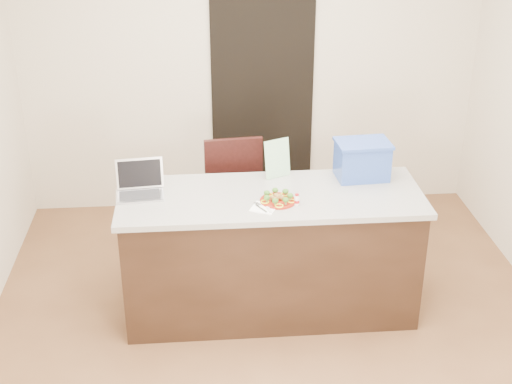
{
  "coord_description": "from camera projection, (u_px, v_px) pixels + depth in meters",
  "views": [
    {
      "loc": [
        -0.46,
        -4.04,
        3.03
      ],
      "look_at": [
        -0.11,
        0.2,
        0.97
      ],
      "focal_mm": 50.0,
      "sensor_mm": 36.0,
      "label": 1
    }
  ],
  "objects": [
    {
      "name": "fork",
      "position": [
        261.0,
        206.0,
        4.62
      ],
      "size": [
        0.07,
        0.16,
        0.0
      ],
      "rotation": [
        0.0,
        0.0,
        0.5
      ],
      "color": "#B3B3B7",
      "rests_on": "napkin"
    },
    {
      "name": "plate",
      "position": [
        278.0,
        201.0,
        4.7
      ],
      "size": [
        0.24,
        0.24,
        0.02
      ],
      "rotation": [
        0.0,
        0.0,
        -0.41
      ],
      "color": "maroon",
      "rests_on": "island"
    },
    {
      "name": "knife",
      "position": [
        269.0,
        208.0,
        4.6
      ],
      "size": [
        0.03,
        0.18,
        0.01
      ],
      "rotation": [
        0.0,
        0.0,
        0.2
      ],
      "color": "silver",
      "rests_on": "napkin"
    },
    {
      "name": "blue_box",
      "position": [
        362.0,
        160.0,
        4.99
      ],
      "size": [
        0.39,
        0.29,
        0.27
      ],
      "rotation": [
        0.0,
        0.0,
        0.06
      ],
      "color": "#2C4AA1",
      "rests_on": "island"
    },
    {
      "name": "doorway",
      "position": [
        262.0,
        101.0,
        6.32
      ],
      "size": [
        0.9,
        0.02,
        2.0
      ],
      "primitive_type": "cube",
      "color": "black",
      "rests_on": "ground"
    },
    {
      "name": "ground",
      "position": [
        273.0,
        328.0,
        4.98
      ],
      "size": [
        4.0,
        4.0,
        0.0
      ],
      "primitive_type": "plane",
      "color": "brown",
      "rests_on": "ground"
    },
    {
      "name": "meatballs",
      "position": [
        277.0,
        197.0,
        4.69
      ],
      "size": [
        0.1,
        0.09,
        0.04
      ],
      "color": "olive",
      "rests_on": "plate"
    },
    {
      "name": "room_shell",
      "position": [
        276.0,
        108.0,
        4.27
      ],
      "size": [
        4.0,
        4.0,
        4.0
      ],
      "color": "white",
      "rests_on": "ground"
    },
    {
      "name": "broccoli",
      "position": [
        278.0,
        195.0,
        4.68
      ],
      "size": [
        0.2,
        0.2,
        0.04
      ],
      "color": "#285215",
      "rests_on": "plate"
    },
    {
      "name": "yogurt_bottle",
      "position": [
        297.0,
        200.0,
        4.65
      ],
      "size": [
        0.04,
        0.04,
        0.08
      ],
      "rotation": [
        0.0,
        0.0,
        0.17
      ],
      "color": "silver",
      "rests_on": "island"
    },
    {
      "name": "chair",
      "position": [
        235.0,
        197.0,
        5.54
      ],
      "size": [
        0.49,
        0.49,
        1.02
      ],
      "rotation": [
        0.0,
        0.0,
        0.08
      ],
      "color": "black",
      "rests_on": "ground"
    },
    {
      "name": "leaflet",
      "position": [
        277.0,
        158.0,
        5.0
      ],
      "size": [
        0.2,
        0.12,
        0.28
      ],
      "primitive_type": "cube",
      "rotation": [
        -0.14,
        0.0,
        0.41
      ],
      "color": "white",
      "rests_on": "island"
    },
    {
      "name": "island",
      "position": [
        270.0,
        253.0,
        5.0
      ],
      "size": [
        2.06,
        0.76,
        0.92
      ],
      "color": "black",
      "rests_on": "ground"
    },
    {
      "name": "napkin",
      "position": [
        264.0,
        208.0,
        4.62
      ],
      "size": [
        0.2,
        0.2,
        0.01
      ],
      "primitive_type": "cube",
      "rotation": [
        0.0,
        0.0,
        -0.43
      ],
      "color": "white",
      "rests_on": "island"
    },
    {
      "name": "pepper_rings",
      "position": [
        278.0,
        199.0,
        4.69
      ],
      "size": [
        0.23,
        0.23,
        0.01
      ],
      "color": "#F9FF1A",
      "rests_on": "plate"
    },
    {
      "name": "laptop",
      "position": [
        140.0,
        185.0,
        4.8
      ],
      "size": [
        0.34,
        0.28,
        0.22
      ],
      "rotation": [
        0.0,
        0.0,
        0.1
      ],
      "color": "#B7B6BB",
      "rests_on": "island"
    }
  ]
}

